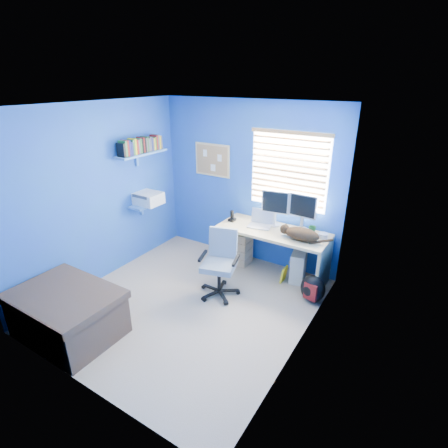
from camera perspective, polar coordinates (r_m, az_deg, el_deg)
The scene contains 23 objects.
floor at distance 4.77m, azimuth -5.81°, elevation -12.82°, with size 3.00×3.20×0.00m, color #C1B19E.
ceiling at distance 3.89m, azimuth -7.34°, elevation 18.64°, with size 3.00×3.20×0.00m, color white.
wall_back at distance 5.44m, azimuth 3.97°, elevation 6.55°, with size 3.00×0.01×2.50m, color blue.
wall_front at distance 3.21m, azimuth -24.47°, elevation -7.82°, with size 3.00×0.01×2.50m, color blue.
wall_left at distance 5.19m, azimuth -19.69°, elevation 4.43°, with size 0.01×3.20×2.50m, color blue.
wall_right at distance 3.51m, azimuth 13.22°, elevation -3.53°, with size 0.01×3.20×2.50m, color blue.
desk at distance 5.24m, azimuth 7.84°, elevation -4.70°, with size 1.60×0.65×0.74m, color tan.
laptop at distance 5.13m, azimuth 5.90°, elevation 0.72°, with size 0.33×0.26×0.22m, color silver.
monitor_left at distance 5.15m, azimuth 8.40°, elevation 2.56°, with size 0.40×0.12×0.54m, color silver.
monitor_right at distance 5.06m, azimuth 12.74°, elevation 1.89°, with size 0.40×0.12×0.54m, color silver.
phone at distance 5.32m, azimuth 1.34°, elevation 1.36°, with size 0.09×0.11×0.17m, color black.
mug at distance 5.07m, azimuth 14.19°, elevation -0.92°, with size 0.10×0.09×0.10m, color #215F27.
cd_spindle at distance 4.96m, azimuth 15.89°, elevation -1.86°, with size 0.13×0.13×0.07m, color silver.
cat at distance 4.81m, azimuth 12.62°, elevation -1.63°, with size 0.48×0.25×0.17m, color black.
tower_pc at distance 5.29m, azimuth 12.07°, elevation -6.52°, with size 0.19×0.44×0.45m, color beige.
drawer_boxes at distance 5.58m, azimuth 2.52°, elevation -3.82°, with size 0.35×0.28×0.54m, color tan.
yellow_book at distance 5.22m, azimuth 9.74°, elevation -8.09°, with size 0.03×0.17×0.24m, color yellow.
backpack at distance 4.85m, azimuth 14.29°, elevation -10.15°, with size 0.33×0.25×0.38m, color black.
bed_corner at distance 4.50m, azimuth -24.16°, elevation -13.17°, with size 1.15×0.82×0.55m, color brown.
office_chair at distance 4.79m, azimuth -0.65°, elevation -7.71°, with size 0.65×0.65×0.91m.
window_blinds at distance 5.08m, azimuth 10.44°, elevation 8.53°, with size 1.15×0.05×1.10m.
corkboard at distance 5.68m, azimuth -1.92°, elevation 10.40°, with size 0.64×0.02×0.52m.
wall_shelves at distance 5.51m, azimuth -12.95°, elevation 8.22°, with size 0.42×0.90×1.05m.
Camera 1 is at (2.44, -3.02, 2.78)m, focal length 28.00 mm.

